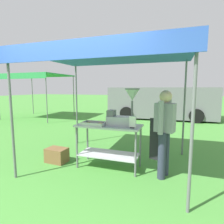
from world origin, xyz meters
TOP-DOWN VIEW (x-y plane):
  - ground_plane at (0.00, 6.00)m, footprint 70.00×70.00m
  - stall_canopy at (0.28, 0.98)m, footprint 3.16×2.49m
  - donut_cart at (0.28, 0.88)m, footprint 1.33×0.59m
  - donut_tray at (0.01, 0.75)m, footprint 0.47×0.28m
  - donut_fryer at (0.59, 0.94)m, footprint 0.64×0.28m
  - menu_sign at (0.80, 0.74)m, footprint 0.13×0.05m
  - vendor at (1.37, 0.83)m, footprint 0.47×0.53m
  - supply_crate at (-0.92, 0.76)m, footprint 0.48×0.34m
  - van_grey at (0.78, 7.76)m, footprint 5.55×2.27m
  - neighbour_tent at (-5.69, 5.74)m, footprint 3.24×2.65m

SIDE VIEW (x-z plane):
  - ground_plane at x=0.00m, z-range 0.00..0.00m
  - supply_crate at x=-0.92m, z-range 0.00..0.31m
  - donut_cart at x=0.28m, z-range 0.21..1.11m
  - van_grey at x=0.78m, z-range 0.03..1.72m
  - vendor at x=1.37m, z-range 0.10..1.71m
  - donut_tray at x=0.01m, z-range 0.89..0.96m
  - menu_sign at x=0.80m, z-range 0.88..1.11m
  - donut_fryer at x=0.59m, z-range 0.82..1.56m
  - stall_canopy at x=0.28m, z-range 1.09..3.43m
  - neighbour_tent at x=-5.69m, z-range 1.12..3.50m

